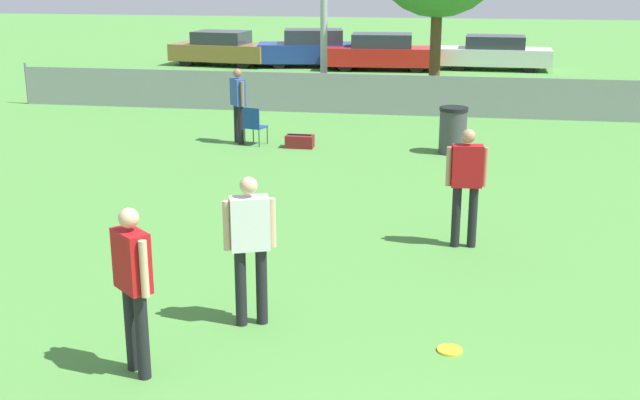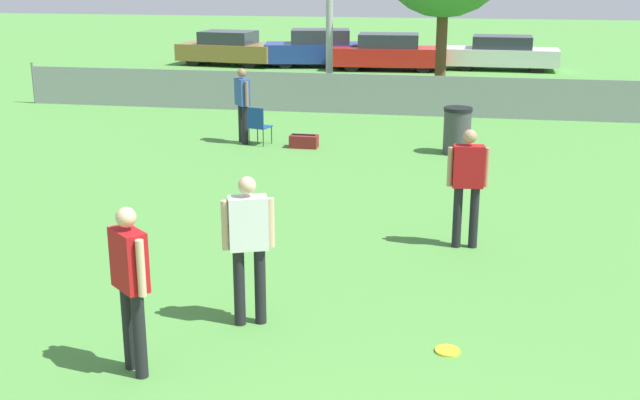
{
  "view_description": "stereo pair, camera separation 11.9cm",
  "coord_description": "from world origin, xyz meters",
  "views": [
    {
      "loc": [
        -0.08,
        -3.79,
        3.97
      ],
      "look_at": [
        -1.78,
        5.98,
        1.05
      ],
      "focal_mm": 45.0,
      "sensor_mm": 36.0,
      "label": 1
    },
    {
      "loc": [
        0.03,
        -3.77,
        3.97
      ],
      "look_at": [
        -1.78,
        5.98,
        1.05
      ],
      "focal_mm": 45.0,
      "sensor_mm": 36.0,
      "label": 2
    }
  ],
  "objects": [
    {
      "name": "player_thrower_red",
      "position": [
        0.09,
        7.48,
        1.02
      ],
      "size": [
        0.59,
        0.26,
        1.75
      ],
      "rotation": [
        0.0,
        0.0,
        0.1
      ],
      "color": "black",
      "rests_on": "ground_plane"
    },
    {
      "name": "gear_bag_sideline",
      "position": [
        -3.55,
        13.56,
        0.14
      ],
      "size": [
        0.63,
        0.34,
        0.31
      ],
      "color": "maroon",
      "rests_on": "ground_plane"
    },
    {
      "name": "parked_car_red",
      "position": [
        -3.1,
        27.72,
        0.68
      ],
      "size": [
        4.51,
        1.99,
        1.4
      ],
      "rotation": [
        0.0,
        0.0,
        0.06
      ],
      "color": "black",
      "rests_on": "ground_plane"
    },
    {
      "name": "trash_bin",
      "position": [
        -0.16,
        13.59,
        0.51
      ],
      "size": [
        0.62,
        0.62,
        1.02
      ],
      "color": "#3F3F44",
      "rests_on": "ground_plane"
    },
    {
      "name": "frisbee_disc",
      "position": [
        -0.04,
        4.09,
        0.01
      ],
      "size": [
        0.27,
        0.27,
        0.03
      ],
      "color": "yellow",
      "rests_on": "ground_plane"
    },
    {
      "name": "spectator_in_blue",
      "position": [
        -5.02,
        13.77,
        1.0
      ],
      "size": [
        0.43,
        0.46,
        1.72
      ],
      "rotation": [
        0.0,
        0.0,
        2.26
      ],
      "color": "black",
      "rests_on": "ground_plane"
    },
    {
      "name": "parked_car_tan",
      "position": [
        -9.69,
        28.12,
        0.68
      ],
      "size": [
        4.18,
        2.25,
        1.38
      ],
      "rotation": [
        0.0,
        0.0,
        -0.12
      ],
      "color": "black",
      "rests_on": "ground_plane"
    },
    {
      "name": "player_receiver_white",
      "position": [
        -2.3,
        4.39,
        1.02
      ],
      "size": [
        0.56,
        0.36,
        1.75
      ],
      "rotation": [
        0.0,
        0.0,
        0.37
      ],
      "color": "black",
      "rests_on": "ground_plane"
    },
    {
      "name": "parked_car_blue",
      "position": [
        -5.91,
        28.36,
        0.71
      ],
      "size": [
        4.67,
        2.45,
        1.48
      ],
      "rotation": [
        0.0,
        0.0,
        0.18
      ],
      "color": "black",
      "rests_on": "ground_plane"
    },
    {
      "name": "folding_chair_sideline",
      "position": [
        -4.63,
        13.63,
        0.49
      ],
      "size": [
        0.53,
        0.53,
        0.88
      ],
      "rotation": [
        0.0,
        0.0,
        2.86
      ],
      "color": "#333338",
      "rests_on": "ground_plane"
    },
    {
      "name": "fence_backline",
      "position": [
        0.0,
        18.0,
        0.55
      ],
      "size": [
        25.34,
        0.07,
        1.21
      ],
      "color": "gray",
      "rests_on": "ground_plane"
    },
    {
      "name": "parked_car_white",
      "position": [
        1.25,
        28.57,
        0.64
      ],
      "size": [
        4.37,
        1.81,
        1.32
      ],
      "rotation": [
        0.0,
        0.0,
        -0.03
      ],
      "color": "black",
      "rests_on": "ground_plane"
    },
    {
      "name": "player_defender_red",
      "position": [
        -3.13,
        3.07,
        1.02
      ],
      "size": [
        0.47,
        0.45,
        1.75
      ],
      "rotation": [
        0.0,
        0.0,
        -0.72
      ],
      "color": "black",
      "rests_on": "ground_plane"
    }
  ]
}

